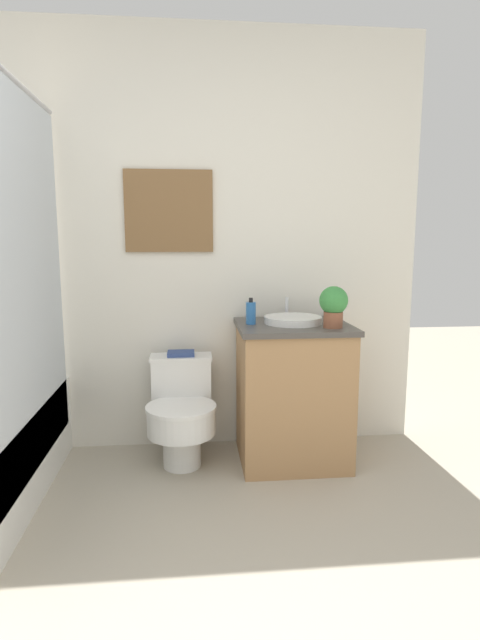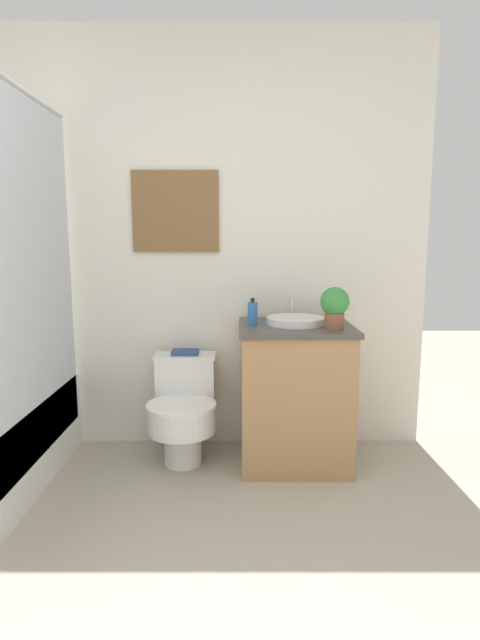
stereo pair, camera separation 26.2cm
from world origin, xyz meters
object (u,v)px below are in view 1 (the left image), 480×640
at_px(toilet, 182,410).
at_px(potted_plant, 334,304).
at_px(soap_bottle, 251,313).
at_px(book_on_tank, 181,353).
at_px(sink, 293,320).

height_order(toilet, potted_plant, potted_plant).
bearing_deg(soap_bottle, book_on_tank, 160.58).
height_order(toilet, book_on_tank, book_on_tank).
bearing_deg(potted_plant, toilet, 169.29).
bearing_deg(book_on_tank, sink, -12.02).
bearing_deg(toilet, sink, 0.12).
xyz_separation_m(toilet, soap_bottle, (0.40, -0.00, 0.56)).
xyz_separation_m(sink, book_on_tank, (-0.64, 0.14, -0.21)).
xyz_separation_m(toilet, potted_plant, (0.83, -0.16, 0.62)).
relative_size(soap_bottle, potted_plant, 0.66).
bearing_deg(sink, book_on_tank, 167.98).
distance_m(potted_plant, book_on_tank, 0.94).
bearing_deg(toilet, potted_plant, -10.71).
height_order(toilet, soap_bottle, soap_bottle).
xyz_separation_m(toilet, book_on_tank, (-0.00, 0.14, 0.30)).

